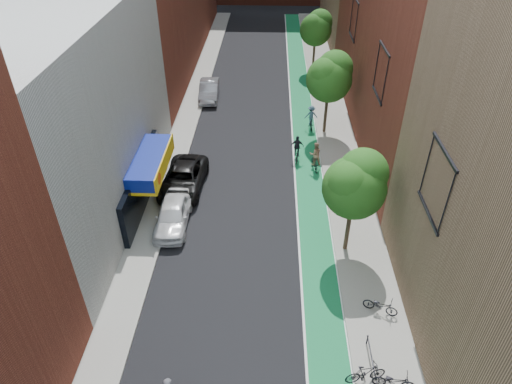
# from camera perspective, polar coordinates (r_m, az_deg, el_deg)

# --- Properties ---
(bike_lane) EXTENTS (2.00, 68.00, 0.01)m
(bike_lane) POSITION_cam_1_polar(r_m,az_deg,el_deg) (39.85, 5.91, 8.79)
(bike_lane) COLOR #167D3A
(bike_lane) RESTS_ON ground
(sidewalk_left) EXTENTS (2.00, 68.00, 0.15)m
(sidewalk_left) POSITION_cam_1_polar(r_m,az_deg,el_deg) (40.36, -8.57, 9.06)
(sidewalk_left) COLOR gray
(sidewalk_left) RESTS_ON ground
(sidewalk_right) EXTENTS (3.00, 68.00, 0.15)m
(sidewalk_right) POSITION_cam_1_polar(r_m,az_deg,el_deg) (40.07, 9.52, 8.75)
(sidewalk_right) COLOR gray
(sidewalk_right) RESTS_ON ground
(building_left_white) EXTENTS (8.00, 20.00, 12.00)m
(building_left_white) POSITION_cam_1_polar(r_m,az_deg,el_deg) (29.02, -23.30, 8.36)
(building_left_white) COLOR silver
(building_left_white) RESTS_ON ground
(tree_near) EXTENTS (3.40, 3.36, 6.42)m
(tree_near) POSITION_cam_1_polar(r_m,az_deg,el_deg) (24.02, 12.35, 1.09)
(tree_near) COLOR #332619
(tree_near) RESTS_ON ground
(tree_mid) EXTENTS (3.55, 3.53, 6.74)m
(tree_mid) POSITION_cam_1_polar(r_m,az_deg,el_deg) (36.21, 9.23, 14.15)
(tree_mid) COLOR #332619
(tree_mid) RESTS_ON ground
(tree_far) EXTENTS (3.30, 3.25, 6.21)m
(tree_far) POSITION_cam_1_polar(r_m,az_deg,el_deg) (49.54, 7.55, 19.76)
(tree_far) COLOR #332619
(tree_far) RESTS_ON ground
(parked_car_white) EXTENTS (1.94, 4.73, 1.60)m
(parked_car_white) POSITION_cam_1_polar(r_m,az_deg,el_deg) (28.03, -10.36, -2.76)
(parked_car_white) COLOR white
(parked_car_white) RESTS_ON ground
(parked_car_black) EXTENTS (2.97, 5.83, 1.58)m
(parked_car_black) POSITION_cam_1_polar(r_m,az_deg,el_deg) (31.04, -9.09, 1.63)
(parked_car_black) COLOR black
(parked_car_black) RESTS_ON ground
(parked_car_silver) EXTENTS (1.91, 4.92, 1.60)m
(parked_car_silver) POSITION_cam_1_polar(r_m,az_deg,el_deg) (43.83, -5.88, 12.55)
(parked_car_silver) COLOR #93969B
(parked_car_silver) RESTS_ON ground
(cyclist_lane_near) EXTENTS (0.97, 1.73, 2.12)m
(cyclist_lane_near) POSITION_cam_1_polar(r_m,az_deg,el_deg) (32.93, 7.39, 4.24)
(cyclist_lane_near) COLOR black
(cyclist_lane_near) RESTS_ON ground
(cyclist_lane_mid) EXTENTS (0.99, 1.63, 1.99)m
(cyclist_lane_mid) POSITION_cam_1_polar(r_m,az_deg,el_deg) (33.89, 5.16, 5.09)
(cyclist_lane_mid) COLOR black
(cyclist_lane_mid) RESTS_ON ground
(cyclist_lane_far) EXTENTS (1.09, 1.55, 1.98)m
(cyclist_lane_far) POSITION_cam_1_polar(r_m,az_deg,el_deg) (38.42, 6.90, 9.14)
(cyclist_lane_far) COLOR black
(cyclist_lane_far) RESTS_ON ground
(parked_bike_near) EXTENTS (1.84, 0.87, 0.93)m
(parked_bike_near) POSITION_cam_1_polar(r_m,az_deg,el_deg) (21.24, 16.87, -21.67)
(parked_bike_near) COLOR black
(parked_bike_near) RESTS_ON sidewalk_right
(parked_bike_mid) EXTENTS (1.86, 0.89, 1.08)m
(parked_bike_mid) POSITION_cam_1_polar(r_m,az_deg,el_deg) (21.06, 13.56, -21.18)
(parked_bike_mid) COLOR black
(parked_bike_mid) RESTS_ON sidewalk_right
(parked_bike_far) EXTENTS (1.80, 1.19, 0.89)m
(parked_bike_far) POSITION_cam_1_polar(r_m,az_deg,el_deg) (23.60, 15.30, -13.52)
(parked_bike_far) COLOR black
(parked_bike_far) RESTS_ON sidewalk_right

